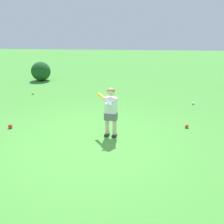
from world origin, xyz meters
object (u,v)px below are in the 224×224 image
object	(u,v)px
child_batter	(110,108)
play_ball_far_right	(10,126)
play_ball_far_left	(193,103)
play_ball_midfield	(33,93)
play_ball_near_batter	(187,126)

from	to	relation	value
child_batter	play_ball_far_right	world-z (taller)	child_batter
play_ball_far_right	play_ball_far_left	size ratio (longest dim) A/B	1.25
play_ball_midfield	play_ball_near_batter	bearing A→B (deg)	-28.47
play_ball_far_right	play_ball_near_batter	distance (m)	4.18
child_batter	play_ball_midfield	bearing A→B (deg)	133.53
play_ball_far_left	play_ball_midfield	bearing A→B (deg)	172.33
child_batter	play_ball_midfield	world-z (taller)	child_batter
play_ball_far_left	play_ball_midfield	distance (m)	5.41
play_ball_near_batter	play_ball_far_right	bearing A→B (deg)	-175.00
play_ball_far_left	play_ball_midfield	size ratio (longest dim) A/B	0.96
play_ball_far_right	play_ball_midfield	xyz separation A→B (m)	(-0.63, 2.97, -0.01)
play_ball_midfield	play_ball_near_batter	xyz separation A→B (m)	(4.80, -2.60, -0.00)
play_ball_far_right	play_ball_near_batter	size ratio (longest dim) A/B	1.20
child_batter	play_ball_near_batter	xyz separation A→B (m)	(1.77, 0.59, -0.61)
play_ball_far_left	play_ball_midfield	xyz separation A→B (m)	(-5.36, 0.72, 0.00)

